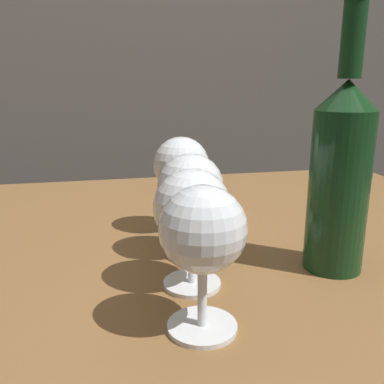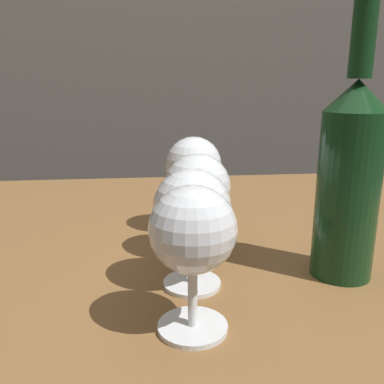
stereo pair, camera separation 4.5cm
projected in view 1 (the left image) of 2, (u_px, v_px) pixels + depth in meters
name	position (u px, v px, depth m)	size (l,w,h in m)	color
dining_table	(136.00, 293.00, 0.65)	(1.27, 0.77, 0.72)	brown
wine_glass_empty	(203.00, 234.00, 0.37)	(0.08, 0.08, 0.14)	white
wine_glass_chardonnay	(192.00, 210.00, 0.45)	(0.09, 0.09, 0.14)	white
wine_glass_amber	(190.00, 188.00, 0.54)	(0.09, 0.09, 0.14)	white
wine_glass_port	(181.00, 167.00, 0.63)	(0.08, 0.08, 0.15)	white
wine_bottle	(340.00, 171.00, 0.49)	(0.07, 0.07, 0.33)	#143819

